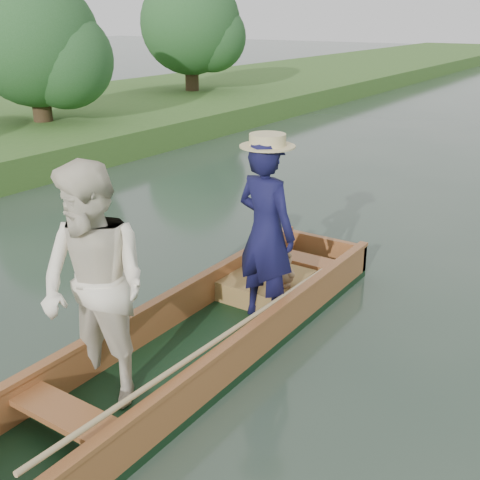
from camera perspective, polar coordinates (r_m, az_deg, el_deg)
The scene contains 2 objects.
ground at distance 5.76m, azimuth -3.40°, elevation -10.65°, with size 120.00×120.00×0.00m, color #283D30.
punt at distance 5.27m, azimuth -5.79°, elevation -4.73°, with size 1.23×5.00×2.02m.
Camera 1 is at (3.02, -3.88, 3.00)m, focal length 45.00 mm.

